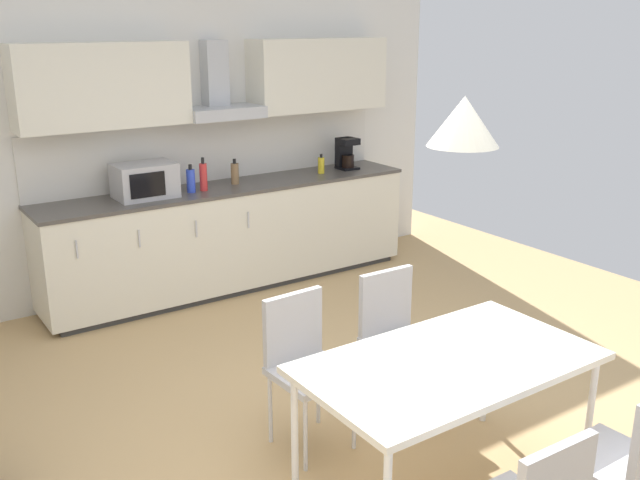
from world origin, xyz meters
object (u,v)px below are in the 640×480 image
microwave (145,181)px  chair_far_left (303,355)px  bottle_red (203,177)px  pendant_lamp (464,121)px  chair_near_right (633,453)px  bottle_brown (235,173)px  chair_far_right (395,327)px  coffee_maker (346,153)px  bottle_blue (191,180)px  bottle_yellow (321,165)px  dining_table (449,368)px

microwave → chair_far_left: 2.51m
microwave → bottle_red: (0.50, -0.05, -0.02)m
pendant_lamp → chair_near_right: bearing=-67.3°
bottle_brown → chair_far_right: bearing=-95.4°
coffee_maker → chair_near_right: (-1.44, -4.07, -0.55)m
bottle_brown → bottle_red: 0.35m
bottle_blue → pendant_lamp: pendant_lamp is taller
bottle_blue → chair_near_right: bottle_blue is taller
chair_near_right → bottle_yellow: bearing=74.5°
coffee_maker → bottle_brown: coffee_maker is taller
bottle_blue → dining_table: bottle_blue is taller
pendant_lamp → dining_table: bearing=-97.1°
pendant_lamp → chair_far_right: bearing=67.4°
chair_near_right → chair_far_right: (-0.00, 1.59, 0.00)m
dining_table → pendant_lamp: pendant_lamp is taller
chair_near_right → chair_far_left: 1.72m
microwave → chair_near_right: microwave is taller
coffee_maker → chair_far_right: size_ratio=0.34×
coffee_maker → pendant_lamp: size_ratio=0.94×
chair_near_right → pendant_lamp: (-0.33, 0.79, 1.36)m
bottle_brown → chair_far_left: bearing=-109.8°
bottle_brown → chair_far_right: 2.55m
bottle_yellow → chair_far_right: (-1.12, -2.43, -0.48)m
bottle_blue → chair_far_left: bearing=-100.4°
pendant_lamp → coffee_maker: bearing=61.6°
chair_near_right → bottle_red: bearing=91.5°
chair_far_left → pendant_lamp: 1.61m
bottle_blue → chair_far_right: (0.22, -2.41, -0.50)m
bottle_blue → chair_near_right: size_ratio=0.27×
chair_near_right → bottle_brown: bearing=86.7°
coffee_maker → chair_far_left: (-2.10, -2.48, -0.55)m
coffee_maker → bottle_brown: 1.21m
bottle_blue → dining_table: size_ratio=0.16×
bottle_blue → chair_near_right: bearing=-86.8°
microwave → coffee_maker: coffee_maker is taller
coffee_maker → bottle_blue: (-1.66, -0.07, -0.05)m
chair_far_right → pendant_lamp: pendant_lamp is taller
coffee_maker → chair_far_right: coffee_maker is taller
bottle_red → pendant_lamp: pendant_lamp is taller
dining_table → chair_far_left: chair_far_left is taller
dining_table → chair_far_right: chair_far_right is taller
bottle_red → bottle_yellow: bottle_red is taller
microwave → coffee_maker: (2.05, 0.03, 0.01)m
pendant_lamp → bottle_red: bearing=86.0°
chair_far_left → pendant_lamp: size_ratio=2.72×
coffee_maker → bottle_brown: size_ratio=1.34×
bottle_blue → chair_near_right: (0.22, -4.00, -0.50)m
bottle_brown → bottle_blue: bearing=-170.3°
bottle_brown → pendant_lamp: bearing=-99.8°
bottle_blue → bottle_red: bottle_red is taller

